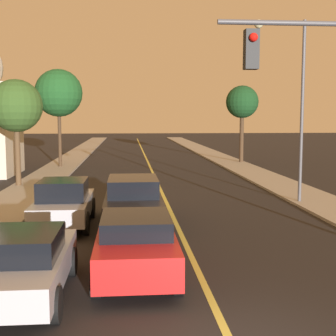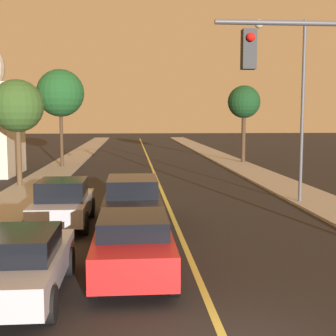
{
  "view_description": "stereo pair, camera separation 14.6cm",
  "coord_description": "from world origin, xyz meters",
  "px_view_note": "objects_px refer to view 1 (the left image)",
  "views": [
    {
      "loc": [
        -1.66,
        -6.66,
        3.69
      ],
      "look_at": [
        0.0,
        12.43,
        1.6
      ],
      "focal_mm": 50.0,
      "sensor_mm": 36.0,
      "label": 1
    },
    {
      "loc": [
        -1.51,
        -6.67,
        3.69
      ],
      "look_at": [
        0.0,
        12.43,
        1.6
      ],
      "focal_mm": 50.0,
      "sensor_mm": 36.0,
      "label": 2
    }
  ],
  "objects_px": {
    "car_outer_lane_second": "(64,203)",
    "car_near_lane_front": "(136,243)",
    "streetlamp_right": "(291,87)",
    "tree_left_far": "(16,106)",
    "car_near_lane_second": "(133,201)",
    "car_outer_lane_front": "(22,263)",
    "tree_right_near": "(242,103)",
    "tree_left_near": "(59,93)"
  },
  "relations": [
    {
      "from": "car_outer_lane_second",
      "to": "car_near_lane_front",
      "type": "bearing_deg",
      "value": -65.39
    },
    {
      "from": "streetlamp_right",
      "to": "tree_left_far",
      "type": "xyz_separation_m",
      "value": [
        -12.55,
        5.82,
        -0.71
      ]
    },
    {
      "from": "car_near_lane_second",
      "to": "streetlamp_right",
      "type": "relative_size",
      "value": 0.68
    },
    {
      "from": "car_outer_lane_front",
      "to": "tree_left_far",
      "type": "relative_size",
      "value": 0.74
    },
    {
      "from": "car_near_lane_front",
      "to": "car_outer_lane_front",
      "type": "distance_m",
      "value": 2.64
    },
    {
      "from": "car_outer_lane_front",
      "to": "tree_left_far",
      "type": "height_order",
      "value": "tree_left_far"
    },
    {
      "from": "car_near_lane_front",
      "to": "tree_right_near",
      "type": "relative_size",
      "value": 0.72
    },
    {
      "from": "car_near_lane_front",
      "to": "car_outer_lane_second",
      "type": "bearing_deg",
      "value": 114.61
    },
    {
      "from": "tree_left_far",
      "to": "tree_right_near",
      "type": "xyz_separation_m",
      "value": [
        14.84,
        11.74,
        0.58
      ]
    },
    {
      "from": "car_outer_lane_second",
      "to": "car_outer_lane_front",
      "type": "bearing_deg",
      "value": -90.0
    },
    {
      "from": "car_outer_lane_front",
      "to": "streetlamp_right",
      "type": "xyz_separation_m",
      "value": [
        8.97,
        9.71,
        4.22
      ]
    },
    {
      "from": "car_near_lane_front",
      "to": "tree_right_near",
      "type": "height_order",
      "value": "tree_right_near"
    },
    {
      "from": "tree_left_far",
      "to": "tree_right_near",
      "type": "height_order",
      "value": "tree_right_near"
    },
    {
      "from": "streetlamp_right",
      "to": "tree_left_near",
      "type": "distance_m",
      "value": 19.23
    },
    {
      "from": "car_near_lane_front",
      "to": "tree_right_near",
      "type": "bearing_deg",
      "value": 71.08
    },
    {
      "from": "car_near_lane_second",
      "to": "tree_left_near",
      "type": "relative_size",
      "value": 0.74
    },
    {
      "from": "tree_left_near",
      "to": "car_near_lane_front",
      "type": "bearing_deg",
      "value": -77.96
    },
    {
      "from": "car_near_lane_second",
      "to": "car_outer_lane_second",
      "type": "relative_size",
      "value": 1.23
    },
    {
      "from": "tree_left_far",
      "to": "car_near_lane_second",
      "type": "bearing_deg",
      "value": -57.21
    },
    {
      "from": "car_near_lane_front",
      "to": "car_outer_lane_front",
      "type": "xyz_separation_m",
      "value": [
        -2.33,
        -1.24,
        -0.03
      ]
    },
    {
      "from": "car_outer_lane_front",
      "to": "car_outer_lane_second",
      "type": "xyz_separation_m",
      "value": [
        -0.0,
        6.33,
        0.08
      ]
    },
    {
      "from": "car_near_lane_front",
      "to": "streetlamp_right",
      "type": "xyz_separation_m",
      "value": [
        6.63,
        8.48,
        4.19
      ]
    },
    {
      "from": "tree_left_near",
      "to": "tree_left_far",
      "type": "xyz_separation_m",
      "value": [
        -0.85,
        -9.44,
        -1.15
      ]
    },
    {
      "from": "car_outer_lane_second",
      "to": "streetlamp_right",
      "type": "height_order",
      "value": "streetlamp_right"
    },
    {
      "from": "car_outer_lane_front",
      "to": "tree_left_near",
      "type": "height_order",
      "value": "tree_left_near"
    },
    {
      "from": "tree_left_near",
      "to": "car_near_lane_second",
      "type": "bearing_deg",
      "value": -74.79
    },
    {
      "from": "streetlamp_right",
      "to": "car_near_lane_front",
      "type": "bearing_deg",
      "value": -128.05
    },
    {
      "from": "car_near_lane_second",
      "to": "car_outer_lane_front",
      "type": "relative_size",
      "value": 1.25
    },
    {
      "from": "car_near_lane_second",
      "to": "tree_right_near",
      "type": "xyz_separation_m",
      "value": [
        8.92,
        20.92,
        3.98
      ]
    },
    {
      "from": "car_outer_lane_second",
      "to": "tree_left_far",
      "type": "bearing_deg",
      "value": 111.26
    },
    {
      "from": "car_outer_lane_front",
      "to": "tree_left_near",
      "type": "relative_size",
      "value": 0.59
    },
    {
      "from": "car_outer_lane_front",
      "to": "tree_left_near",
      "type": "xyz_separation_m",
      "value": [
        -2.73,
        24.97,
        4.65
      ]
    },
    {
      "from": "car_outer_lane_front",
      "to": "streetlamp_right",
      "type": "bearing_deg",
      "value": 47.29
    },
    {
      "from": "tree_left_far",
      "to": "car_outer_lane_front",
      "type": "bearing_deg",
      "value": -77.02
    },
    {
      "from": "tree_left_far",
      "to": "tree_right_near",
      "type": "relative_size",
      "value": 0.91
    },
    {
      "from": "car_near_lane_front",
      "to": "car_outer_lane_second",
      "type": "distance_m",
      "value": 5.6
    },
    {
      "from": "tree_left_near",
      "to": "streetlamp_right",
      "type": "bearing_deg",
      "value": -52.53
    },
    {
      "from": "car_near_lane_front",
      "to": "car_near_lane_second",
      "type": "relative_size",
      "value": 0.85
    },
    {
      "from": "car_near_lane_second",
      "to": "car_outer_lane_second",
      "type": "height_order",
      "value": "car_near_lane_second"
    },
    {
      "from": "car_near_lane_front",
      "to": "tree_left_near",
      "type": "relative_size",
      "value": 0.62
    },
    {
      "from": "tree_left_near",
      "to": "tree_right_near",
      "type": "relative_size",
      "value": 1.15
    },
    {
      "from": "car_near_lane_front",
      "to": "car_near_lane_second",
      "type": "distance_m",
      "value": 5.12
    }
  ]
}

